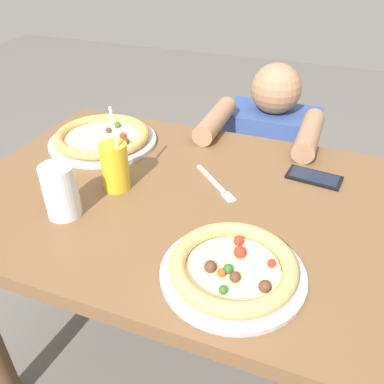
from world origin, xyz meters
TOP-DOWN VIEW (x-y plane):
  - ground_plane at (0.00, 0.00)m, footprint 8.00×8.00m
  - dining_table at (0.00, 0.00)m, footprint 1.12×0.82m
  - pizza_near at (0.23, -0.24)m, footprint 0.30×0.30m
  - pizza_far at (-0.33, 0.19)m, footprint 0.35×0.35m
  - drink_cup_colored at (-0.16, -0.03)m, footprint 0.07×0.07m
  - water_cup_clear at (-0.22, -0.18)m, footprint 0.08×0.08m
  - fork at (0.09, 0.08)m, footprint 0.16×0.15m
  - cell_phone at (0.34, 0.21)m, footprint 0.16×0.09m
  - diner_seated at (0.14, 0.64)m, footprint 0.39×0.51m

SIDE VIEW (x-z plane):
  - ground_plane at x=0.00m, z-range 0.00..0.00m
  - diner_seated at x=0.14m, z-range -0.03..0.90m
  - dining_table at x=0.00m, z-range 0.25..1.00m
  - fork at x=0.09m, z-range 0.75..0.75m
  - cell_phone at x=0.34m, z-range 0.75..0.76m
  - pizza_far at x=-0.33m, z-range 0.75..0.79m
  - pizza_near at x=0.23m, z-range 0.75..0.79m
  - drink_cup_colored at x=-0.16m, z-range 0.70..0.93m
  - water_cup_clear at x=-0.22m, z-range 0.75..0.89m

